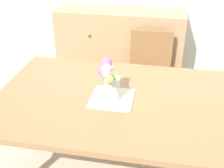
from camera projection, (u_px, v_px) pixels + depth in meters
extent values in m
cube|color=#9E7047|center=(125.00, 101.00, 2.00)|extent=(1.86, 1.13, 0.04)
cylinder|color=#9E7047|center=(45.00, 97.00, 2.73)|extent=(0.07, 0.07, 0.70)
cube|color=olive|center=(148.00, 79.00, 2.81)|extent=(0.42, 0.42, 0.04)
cylinder|color=olive|center=(164.00, 111.00, 2.75)|extent=(0.04, 0.04, 0.44)
cylinder|color=olive|center=(127.00, 107.00, 2.81)|extent=(0.04, 0.04, 0.44)
cylinder|color=olive|center=(165.00, 92.00, 3.06)|extent=(0.04, 0.04, 0.44)
cylinder|color=olive|center=(132.00, 89.00, 3.11)|extent=(0.04, 0.04, 0.44)
cube|color=olive|center=(151.00, 51.00, 2.86)|extent=(0.42, 0.04, 0.42)
cube|color=tan|center=(120.00, 52.00, 3.28)|extent=(1.40, 0.44, 1.00)
sphere|color=#B7933D|center=(89.00, 35.00, 2.99)|extent=(0.04, 0.04, 0.04)
sphere|color=#B7933D|center=(145.00, 39.00, 2.89)|extent=(0.04, 0.04, 0.04)
sphere|color=#B7933D|center=(90.00, 68.00, 3.19)|extent=(0.04, 0.04, 0.04)
sphere|color=#B7933D|center=(143.00, 73.00, 3.09)|extent=(0.04, 0.04, 0.04)
cube|color=beige|center=(112.00, 98.00, 1.99)|extent=(0.30, 0.30, 0.01)
cylinder|color=silver|center=(112.00, 88.00, 1.94)|extent=(0.11, 0.11, 0.16)
sphere|color=#EA9EBC|center=(107.00, 75.00, 1.82)|extent=(0.06, 0.06, 0.06)
cylinder|color=#478438|center=(107.00, 80.00, 1.83)|extent=(0.01, 0.01, 0.07)
sphere|color=white|center=(107.00, 68.00, 1.86)|extent=(0.06, 0.06, 0.06)
cylinder|color=#478438|center=(107.00, 74.00, 1.89)|extent=(0.01, 0.01, 0.09)
sphere|color=#B266C6|center=(103.00, 71.00, 1.90)|extent=(0.07, 0.07, 0.07)
cylinder|color=#478438|center=(103.00, 74.00, 1.91)|extent=(0.01, 0.01, 0.06)
sphere|color=#B266C6|center=(106.00, 63.00, 1.92)|extent=(0.07, 0.07, 0.07)
cylinder|color=#478438|center=(106.00, 69.00, 1.94)|extent=(0.01, 0.01, 0.10)
sphere|color=white|center=(109.00, 68.00, 1.94)|extent=(0.06, 0.06, 0.06)
cylinder|color=#478438|center=(109.00, 71.00, 1.95)|extent=(0.01, 0.01, 0.06)
sphere|color=#B266C6|center=(103.00, 73.00, 1.87)|extent=(0.04, 0.04, 0.04)
cylinder|color=#478438|center=(103.00, 77.00, 1.89)|extent=(0.01, 0.01, 0.05)
sphere|color=#EFD14C|center=(110.00, 79.00, 1.81)|extent=(0.05, 0.05, 0.05)
cylinder|color=#478438|center=(110.00, 82.00, 1.83)|extent=(0.01, 0.01, 0.05)
ellipsoid|color=#478438|center=(114.00, 77.00, 1.86)|extent=(0.05, 0.07, 0.02)
ellipsoid|color=#478438|center=(109.00, 74.00, 1.94)|extent=(0.06, 0.07, 0.03)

